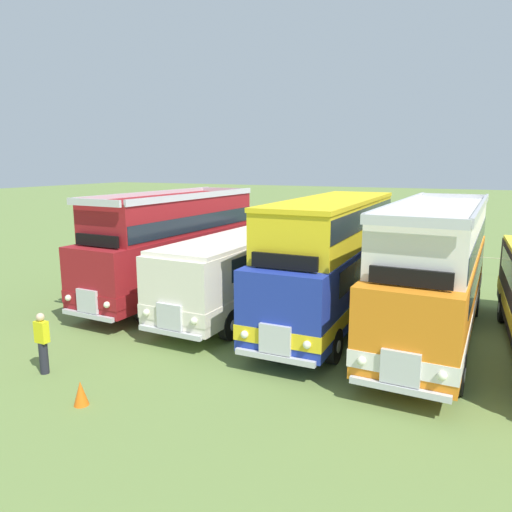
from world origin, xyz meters
TOP-DOWN VIEW (x-y plane):
  - ground_plane at (0.00, 0.00)m, footprint 200.00×200.00m
  - bus_first_in_row at (-12.20, 0.41)m, footprint 2.94×9.84m
  - bus_second_in_row at (-8.71, 0.41)m, footprint 2.89×10.39m
  - bus_third_in_row at (-5.23, -0.12)m, footprint 2.62×9.93m
  - bus_fourth_in_row at (-1.74, -0.26)m, footprint 2.89×10.66m
  - cone_near_end at (-8.86, -8.48)m, footprint 0.36×0.36m
  - marshal_person at (-11.10, -7.57)m, footprint 0.36×0.24m
  - rope_fence_line at (0.00, 10.63)m, footprint 30.49×0.08m

SIDE VIEW (x-z plane):
  - ground_plane at x=0.00m, z-range 0.00..0.00m
  - cone_near_end at x=-8.86m, z-range 0.00..0.61m
  - rope_fence_line at x=0.00m, z-range 0.16..1.21m
  - marshal_person at x=-11.10m, z-range 0.02..1.75m
  - bus_second_in_row at x=-8.71m, z-range 0.26..3.25m
  - bus_first_in_row at x=-12.20m, z-range 0.09..4.61m
  - bus_fourth_in_row at x=-1.74m, z-range 0.10..4.62m
  - bus_third_in_row at x=-5.23m, z-range 0.22..4.71m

